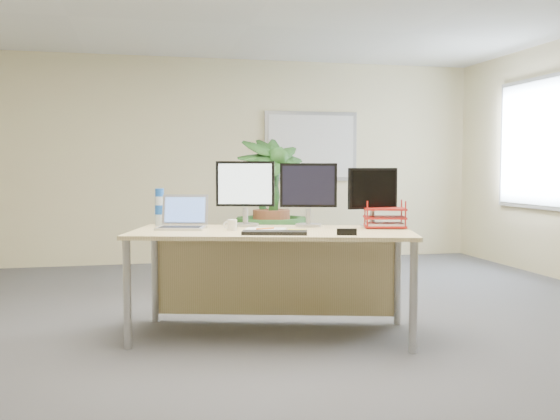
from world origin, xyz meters
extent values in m
plane|color=#4D4D52|center=(0.00, 0.00, 0.00)|extent=(8.00, 8.00, 0.00)
cube|color=beige|center=(0.00, 4.00, 1.35)|extent=(7.00, 0.04, 2.70)
cube|color=#A1A1A5|center=(1.20, 3.97, 1.55)|extent=(1.30, 0.03, 0.95)
cube|color=silver|center=(1.20, 3.95, 1.55)|extent=(1.20, 0.01, 0.85)
cube|color=#A1A1A5|center=(3.47, 2.30, 1.55)|extent=(0.03, 1.30, 1.55)
cube|color=white|center=(3.45, 2.30, 1.55)|extent=(0.01, 1.20, 1.45)
cube|color=tan|center=(-0.15, 0.21, 0.78)|extent=(2.24, 1.40, 0.03)
cube|color=tan|center=(-0.04, 0.61, 0.38)|extent=(1.91, 0.55, 0.65)
cylinder|color=#A3A3A8|center=(-1.21, 0.11, 0.38)|extent=(0.05, 0.05, 0.77)
cylinder|color=#A3A3A8|center=(0.70, -0.43, 0.38)|extent=(0.05, 0.05, 0.77)
cylinder|color=#A3A3A8|center=(-1.00, 0.85, 0.38)|extent=(0.05, 0.05, 0.77)
cylinder|color=#A3A3A8|center=(0.90, 0.32, 0.38)|extent=(0.05, 0.05, 0.77)
imported|color=#183714|center=(0.27, 2.24, 0.75)|extent=(1.04, 1.04, 1.50)
cylinder|color=#A3A3A8|center=(-0.29, 0.59, 0.81)|extent=(0.21, 0.21, 0.02)
cylinder|color=#A3A3A8|center=(-0.29, 0.59, 0.88)|extent=(0.04, 0.04, 0.13)
cube|color=black|center=(-0.29, 0.59, 1.14)|extent=(0.46, 0.17, 0.36)
cube|color=silver|center=(-0.30, 0.57, 1.14)|extent=(0.41, 0.12, 0.32)
cylinder|color=#A3A3A8|center=(0.19, 0.45, 0.81)|extent=(0.20, 0.20, 0.02)
cylinder|color=#A3A3A8|center=(0.19, 0.45, 0.88)|extent=(0.04, 0.04, 0.12)
cube|color=black|center=(0.19, 0.45, 1.13)|extent=(0.45, 0.16, 0.35)
cube|color=black|center=(0.19, 0.43, 1.13)|extent=(0.40, 0.12, 0.31)
cylinder|color=#A3A3A8|center=(0.67, 0.30, 0.81)|extent=(0.19, 0.19, 0.02)
cylinder|color=#A3A3A8|center=(0.67, 0.30, 0.87)|extent=(0.04, 0.04, 0.11)
cube|color=black|center=(0.67, 0.30, 1.10)|extent=(0.42, 0.09, 0.32)
cube|color=black|center=(0.68, 0.27, 1.10)|extent=(0.38, 0.05, 0.28)
cube|color=silver|center=(-0.81, 0.45, 0.81)|extent=(0.41, 0.34, 0.02)
cube|color=black|center=(-0.81, 0.44, 0.82)|extent=(0.34, 0.24, 0.00)
cube|color=silver|center=(-0.77, 0.60, 0.94)|extent=(0.36, 0.16, 0.24)
cube|color=#547EDA|center=(-0.77, 0.59, 0.94)|extent=(0.31, 0.13, 0.19)
cube|color=black|center=(-0.19, -0.05, 0.81)|extent=(0.48, 0.27, 0.03)
cylinder|color=white|center=(-0.44, 0.27, 0.84)|extent=(0.07, 0.07, 0.08)
torus|color=white|center=(-0.48, 0.27, 0.84)|extent=(0.06, 0.03, 0.06)
cube|color=white|center=(-0.20, 0.22, 0.80)|extent=(0.35, 0.31, 0.01)
cylinder|color=orange|center=(-0.21, 0.19, 0.82)|extent=(0.14, 0.05, 0.01)
cylinder|color=#FBFD1A|center=(0.01, 0.08, 0.81)|extent=(0.12, 0.07, 0.02)
cylinder|color=silver|center=(-0.96, 0.79, 0.92)|extent=(0.07, 0.07, 0.24)
cylinder|color=blue|center=(-0.96, 0.79, 1.07)|extent=(0.07, 0.07, 0.06)
cylinder|color=blue|center=(-0.96, 0.79, 0.93)|extent=(0.08, 0.08, 0.07)
cube|color=#A41914|center=(0.74, 0.20, 0.81)|extent=(0.37, 0.32, 0.01)
cube|color=#A41914|center=(0.74, 0.20, 0.88)|extent=(0.37, 0.32, 0.01)
cube|color=#A41914|center=(0.74, 0.20, 0.95)|extent=(0.37, 0.32, 0.01)
cube|color=white|center=(0.74, 0.20, 0.83)|extent=(0.33, 0.28, 0.02)
cube|color=black|center=(0.28, -0.22, 0.82)|extent=(0.14, 0.07, 0.05)
camera|label=1|loc=(-1.12, -4.31, 1.27)|focal=40.00mm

